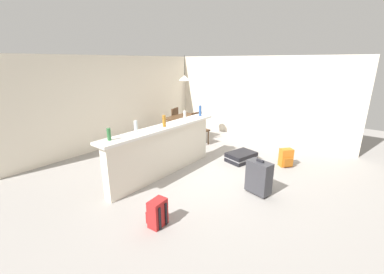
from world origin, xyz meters
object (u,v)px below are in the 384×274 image
object	(u,v)px
bottle_amber	(164,121)
backpack_orange	(286,158)
bottle_clear	(136,127)
pendant_lamp	(185,78)
dining_chair_near_partition	(199,127)
bottle_green	(109,134)
dining_chair_far_side	(172,121)
backpack_red	(157,213)
bottle_blue	(200,111)
suitcase_upright_charcoal	(259,177)
bottle_white	(185,116)
suitcase_flat_black	(241,157)
dining_table	(185,120)

from	to	relation	value
bottle_amber	backpack_orange	size ratio (longest dim) A/B	0.57
bottle_clear	bottle_amber	bearing A→B (deg)	-9.86
pendant_lamp	dining_chair_near_partition	bearing A→B (deg)	-85.78
bottle_green	dining_chair_far_side	bearing A→B (deg)	26.96
dining_chair_near_partition	backpack_red	distance (m)	3.89
bottle_blue	backpack_red	xyz separation A→B (m)	(-2.59, -1.14, -1.00)
backpack_orange	suitcase_upright_charcoal	bearing A→B (deg)	-179.28
bottle_white	dining_chair_far_side	bearing A→B (deg)	49.41
dining_chair_near_partition	suitcase_flat_black	bearing A→B (deg)	-104.32
bottle_amber	suitcase_flat_black	size ratio (longest dim) A/B	0.27
bottle_green	bottle_blue	xyz separation A→B (m)	(2.49, -0.06, 0.02)
pendant_lamp	bottle_clear	bearing A→B (deg)	-158.19
suitcase_upright_charcoal	suitcase_flat_black	bearing A→B (deg)	38.88
bottle_white	suitcase_upright_charcoal	size ratio (longest dim) A/B	0.37
bottle_clear	dining_chair_near_partition	size ratio (longest dim) A/B	0.24
bottle_amber	backpack_red	xyz separation A→B (m)	(-1.32, -1.11, -0.99)
dining_table	bottle_amber	bearing A→B (deg)	-149.57
dining_chair_near_partition	pendant_lamp	xyz separation A→B (m)	(-0.04, 0.49, 1.37)
bottle_white	dining_chair_near_partition	xyz separation A→B (m)	(1.53, 0.76, -0.68)
dining_chair_near_partition	pendant_lamp	bearing A→B (deg)	94.22
dining_table	pendant_lamp	bearing A→B (deg)	-128.34
backpack_red	bottle_blue	bearing A→B (deg)	23.83
bottle_amber	dining_chair_near_partition	world-z (taller)	bottle_amber
suitcase_flat_black	bottle_clear	bearing A→B (deg)	156.24
bottle_green	bottle_amber	world-z (taller)	bottle_amber
bottle_amber	suitcase_flat_black	world-z (taller)	bottle_amber
dining_chair_far_side	suitcase_upright_charcoal	world-z (taller)	dining_chair_far_side
bottle_amber	bottle_blue	distance (m)	1.27
bottle_amber	suitcase_upright_charcoal	xyz separation A→B (m)	(0.49, -1.89, -0.86)
bottle_blue	suitcase_flat_black	world-z (taller)	bottle_blue
bottle_white	bottle_blue	size ratio (longest dim) A/B	0.96
bottle_green	dining_chair_far_side	size ratio (longest dim) A/B	0.23
dining_chair_far_side	pendant_lamp	xyz separation A→B (m)	(-0.13, -0.64, 1.37)
suitcase_upright_charcoal	bottle_white	bearing A→B (deg)	87.09
bottle_clear	bottle_white	bearing A→B (deg)	-8.00
bottle_clear	bottle_white	distance (m)	1.23
dining_chair_near_partition	backpack_orange	distance (m)	2.60
dining_chair_near_partition	backpack_orange	bearing A→B (deg)	-91.12
backpack_orange	bottle_blue	bearing A→B (deg)	112.54
pendant_lamp	dining_table	bearing A→B (deg)	51.66
bottle_white	suitcase_flat_black	world-z (taller)	bottle_white
suitcase_flat_black	suitcase_upright_charcoal	world-z (taller)	suitcase_upright_charcoal
dining_table	bottle_green	bearing A→B (deg)	-160.99
bottle_white	pendant_lamp	size ratio (longest dim) A/B	0.34
bottle_clear	backpack_orange	xyz separation A→B (m)	(2.70, -1.98, -0.98)
bottle_blue	suitcase_upright_charcoal	size ratio (longest dim) A/B	0.38
pendant_lamp	suitcase_flat_black	bearing A→B (deg)	-100.13
bottle_blue	dining_table	bearing A→B (deg)	55.19
bottle_green	bottle_white	distance (m)	1.81
suitcase_upright_charcoal	bottle_amber	bearing A→B (deg)	104.41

